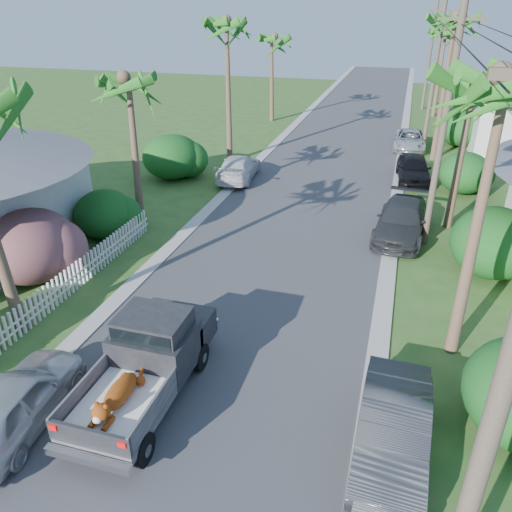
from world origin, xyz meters
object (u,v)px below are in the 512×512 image
(palm_l_b, at_px, (127,79))
(palm_l_c, at_px, (227,22))
(palm_r_b, at_px, (474,87))
(utility_pole_a, at_px, (492,425))
(palm_r_c, at_px, (456,18))
(utility_pole_d, at_px, (430,56))
(parked_car_rf, at_px, (414,169))
(parked_car_ln, at_px, (15,403))
(pickup_truck, at_px, (151,356))
(parked_car_lf, at_px, (238,168))
(parked_car_rd, at_px, (410,140))
(parked_car_rn, at_px, (393,431))
(palm_r_a, at_px, (509,77))
(parked_car_rm, at_px, (402,221))
(palm_l_d, at_px, (272,37))
(utility_pole_c, at_px, (434,78))
(utility_pole_b, at_px, (443,132))
(palm_r_d, at_px, (446,31))

(palm_l_b, distance_m, palm_l_c, 10.19)
(palm_r_b, relative_size, utility_pole_a, 0.80)
(palm_l_b, distance_m, palm_r_b, 13.73)
(palm_r_c, height_order, utility_pole_d, palm_r_c)
(parked_car_rf, height_order, palm_r_c, palm_r_c)
(parked_car_ln, xyz_separation_m, palm_l_b, (-3.20, 12.06, 5.45))
(pickup_truck, distance_m, parked_car_lf, 17.06)
(parked_car_rd, height_order, palm_r_c, palm_r_c)
(parked_car_rn, xyz_separation_m, palm_r_a, (1.51, 4.48, 6.73))
(pickup_truck, relative_size, palm_r_c, 0.54)
(pickup_truck, xyz_separation_m, palm_r_a, (7.48, 3.99, 6.41))
(parked_car_rm, xyz_separation_m, utility_pole_d, (0.99, 29.53, 3.90))
(utility_pole_a, relative_size, utility_pole_d, 1.00)
(parked_car_lf, relative_size, palm_l_b, 0.62)
(parked_car_rm, xyz_separation_m, palm_r_c, (1.59, 12.53, 7.40))
(parked_car_rm, xyz_separation_m, parked_car_lf, (-8.97, 5.30, -0.04))
(palm_l_d, distance_m, utility_pole_c, 13.63)
(parked_car_rf, relative_size, parked_car_rd, 0.95)
(parked_car_rf, bearing_deg, utility_pole_c, 79.94)
(parked_car_lf, distance_m, palm_r_a, 17.96)
(parked_car_rm, bearing_deg, utility_pole_c, 91.23)
(parked_car_rm, xyz_separation_m, palm_r_b, (1.99, 1.53, 5.25))
(utility_pole_b, bearing_deg, palm_r_d, 88.09)
(palm_r_d, bearing_deg, parked_car_rm, -94.08)
(parked_car_rd, relative_size, parked_car_lf, 0.97)
(parked_car_rd, xyz_separation_m, palm_r_d, (1.80, 11.92, 6.12))
(palm_l_b, bearing_deg, parked_car_ln, -75.14)
(parked_car_rn, relative_size, utility_pole_a, 0.47)
(utility_pole_d, bearing_deg, utility_pole_c, -90.00)
(utility_pole_c, distance_m, utility_pole_d, 15.00)
(pickup_truck, xyz_separation_m, palm_r_c, (7.38, 23.99, 7.10))
(parked_car_rm, relative_size, palm_l_c, 0.53)
(parked_car_rn, height_order, parked_car_rd, parked_car_rn)
(pickup_truck, height_order, parked_car_rn, pickup_truck)
(parked_car_ln, bearing_deg, utility_pole_c, -113.23)
(palm_l_c, distance_m, palm_r_c, 12.84)
(parked_car_rn, bearing_deg, parked_car_lf, 119.27)
(palm_l_b, bearing_deg, palm_r_a, -24.61)
(utility_pole_d, bearing_deg, parked_car_ln, -102.06)
(palm_l_c, xyz_separation_m, utility_pole_d, (11.60, 21.00, -3.31))
(palm_l_d, height_order, palm_r_b, palm_l_d)
(parked_car_rd, bearing_deg, parked_car_rf, -87.95)
(parked_car_rm, bearing_deg, pickup_truck, -111.64)
(parked_car_rn, distance_m, palm_r_b, 14.58)
(parked_car_rd, bearing_deg, utility_pole_a, -88.75)
(parked_car_lf, bearing_deg, palm_l_c, -68.78)
(parked_car_rm, distance_m, palm_l_d, 24.04)
(parked_car_rd, bearing_deg, utility_pole_c, -5.48)
(palm_l_b, bearing_deg, palm_r_c, 47.12)
(parked_car_rm, distance_m, palm_l_c, 15.40)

